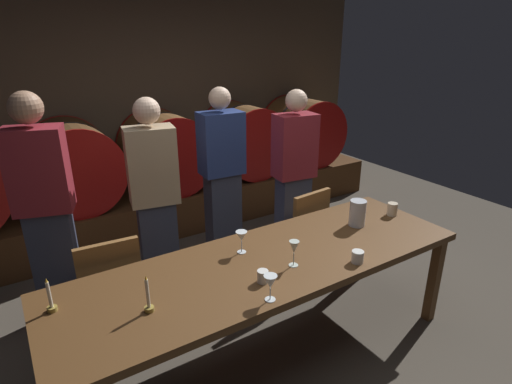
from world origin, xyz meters
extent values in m
plane|color=#4C443A|center=(0.00, 0.00, 0.00)|extent=(7.72, 7.72, 0.00)
cube|color=brown|center=(0.00, 2.80, 1.44)|extent=(5.94, 0.24, 2.87)
cube|color=#4C2D16|center=(0.00, 2.25, 0.22)|extent=(5.34, 0.90, 0.45)
cylinder|color=#513319|center=(-0.99, 2.25, 0.88)|extent=(0.87, 0.75, 0.87)
cylinder|color=#9E1411|center=(-0.99, 1.86, 0.88)|extent=(0.88, 0.03, 0.88)
cylinder|color=#9E1411|center=(-0.99, 2.64, 0.88)|extent=(0.88, 0.03, 0.88)
cylinder|color=#2D2D33|center=(-0.99, 2.25, 0.88)|extent=(0.87, 0.04, 0.87)
cylinder|color=brown|center=(-0.02, 2.25, 0.88)|extent=(0.87, 0.75, 0.87)
cylinder|color=maroon|center=(-0.02, 1.86, 0.88)|extent=(0.88, 0.03, 0.88)
cylinder|color=maroon|center=(-0.02, 2.64, 0.88)|extent=(0.88, 0.03, 0.88)
cylinder|color=#2D2D33|center=(-0.02, 2.25, 0.88)|extent=(0.87, 0.04, 0.87)
cylinder|color=brown|center=(1.00, 2.25, 0.88)|extent=(0.87, 0.75, 0.87)
cylinder|color=maroon|center=(1.00, 1.86, 0.88)|extent=(0.88, 0.03, 0.88)
cylinder|color=maroon|center=(1.00, 2.64, 0.88)|extent=(0.88, 0.03, 0.88)
cylinder|color=#2D2D33|center=(1.00, 2.25, 0.88)|extent=(0.87, 0.04, 0.87)
cylinder|color=brown|center=(1.95, 2.25, 0.88)|extent=(0.87, 0.75, 0.87)
cylinder|color=maroon|center=(1.95, 1.86, 0.88)|extent=(0.88, 0.03, 0.88)
cylinder|color=maroon|center=(1.95, 2.64, 0.88)|extent=(0.88, 0.03, 0.88)
cylinder|color=#2D2D33|center=(1.95, 2.25, 0.88)|extent=(0.87, 0.04, 0.87)
cube|color=brown|center=(-0.26, -0.16, 0.73)|extent=(2.75, 0.86, 0.05)
cube|color=brown|center=(1.04, -0.53, 0.35)|extent=(0.07, 0.07, 0.71)
cube|color=brown|center=(-1.55, 0.21, 0.35)|extent=(0.07, 0.07, 0.71)
cube|color=brown|center=(1.04, 0.21, 0.35)|extent=(0.07, 0.07, 0.71)
cube|color=brown|center=(-1.11, 0.57, 0.44)|extent=(0.43, 0.43, 0.04)
cube|color=brown|center=(-1.13, 0.39, 0.67)|extent=(0.40, 0.07, 0.42)
cube|color=brown|center=(-0.93, 0.73, 0.21)|extent=(0.05, 0.05, 0.42)
cube|color=brown|center=(-1.27, 0.75, 0.21)|extent=(0.05, 0.05, 0.42)
cube|color=brown|center=(-0.95, 0.39, 0.21)|extent=(0.05, 0.05, 0.42)
cube|color=brown|center=(-1.29, 0.41, 0.21)|extent=(0.05, 0.05, 0.42)
cube|color=brown|center=(0.53, 0.54, 0.44)|extent=(0.44, 0.44, 0.04)
cube|color=brown|center=(0.55, 0.36, 0.67)|extent=(0.40, 0.08, 0.42)
cube|color=brown|center=(0.68, 0.73, 0.21)|extent=(0.05, 0.05, 0.42)
cube|color=brown|center=(0.34, 0.70, 0.21)|extent=(0.05, 0.05, 0.42)
cube|color=brown|center=(0.72, 0.39, 0.21)|extent=(0.05, 0.05, 0.42)
cube|color=brown|center=(0.38, 0.36, 0.21)|extent=(0.05, 0.05, 0.42)
cube|color=#33384C|center=(-1.38, 1.00, 0.47)|extent=(0.35, 0.28, 0.95)
cube|color=maroon|center=(-1.38, 1.00, 1.24)|extent=(0.43, 0.34, 0.60)
sphere|color=tan|center=(-1.38, 1.00, 1.67)|extent=(0.22, 0.22, 0.22)
cube|color=#33384C|center=(-0.59, 0.99, 0.42)|extent=(0.33, 0.25, 0.84)
cube|color=tan|center=(-0.59, 0.99, 1.14)|extent=(0.42, 0.30, 0.62)
sphere|color=beige|center=(-0.59, 0.99, 1.58)|extent=(0.21, 0.21, 0.21)
cube|color=#33384C|center=(0.09, 1.10, 0.46)|extent=(0.31, 0.22, 0.93)
cube|color=navy|center=(0.09, 1.10, 1.21)|extent=(0.39, 0.26, 0.56)
sphere|color=beige|center=(0.09, 1.10, 1.60)|extent=(0.19, 0.19, 0.19)
cube|color=#33384C|center=(0.75, 0.89, 0.42)|extent=(0.32, 0.24, 0.84)
cube|color=maroon|center=(0.75, 0.89, 1.14)|extent=(0.41, 0.29, 0.60)
sphere|color=beige|center=(0.75, 0.89, 1.56)|extent=(0.20, 0.20, 0.20)
cylinder|color=olive|center=(-1.50, 0.02, 0.77)|extent=(0.05, 0.05, 0.02)
cylinder|color=#EDE5CC|center=(-1.50, 0.02, 0.86)|extent=(0.02, 0.02, 0.15)
cone|color=yellow|center=(-1.50, 0.02, 0.94)|extent=(0.01, 0.01, 0.02)
cylinder|color=olive|center=(-1.07, -0.25, 0.77)|extent=(0.05, 0.05, 0.02)
cylinder|color=#EDE5CC|center=(-1.07, -0.25, 0.87)|extent=(0.02, 0.02, 0.17)
cone|color=yellow|center=(-1.07, -0.25, 0.96)|extent=(0.01, 0.01, 0.02)
cylinder|color=silver|center=(0.60, -0.09, 0.86)|extent=(0.12, 0.12, 0.20)
cylinder|color=white|center=(-0.48, -0.52, 0.76)|extent=(0.06, 0.06, 0.00)
cylinder|color=white|center=(-0.48, -0.52, 0.80)|extent=(0.01, 0.01, 0.07)
cone|color=white|center=(-0.48, -0.52, 0.87)|extent=(0.08, 0.08, 0.08)
cylinder|color=white|center=(-0.35, 0.02, 0.76)|extent=(0.06, 0.06, 0.00)
cylinder|color=white|center=(-0.35, 0.02, 0.80)|extent=(0.01, 0.01, 0.08)
cone|color=white|center=(-0.35, 0.02, 0.88)|extent=(0.08, 0.08, 0.07)
cylinder|color=silver|center=(-0.16, -0.30, 0.76)|extent=(0.06, 0.06, 0.00)
cylinder|color=silver|center=(-0.16, -0.30, 0.80)|extent=(0.01, 0.01, 0.08)
cone|color=silver|center=(-0.16, -0.30, 0.89)|extent=(0.06, 0.06, 0.08)
cylinder|color=white|center=(-0.42, -0.35, 0.79)|extent=(0.07, 0.07, 0.08)
cylinder|color=white|center=(0.21, -0.49, 0.80)|extent=(0.08, 0.08, 0.08)
cylinder|color=beige|center=(0.97, -0.11, 0.81)|extent=(0.08, 0.08, 0.10)
camera|label=1|loc=(-1.57, -2.07, 2.12)|focal=28.90mm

